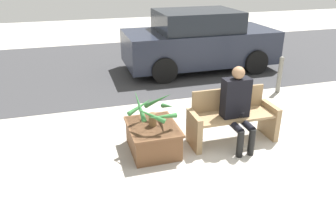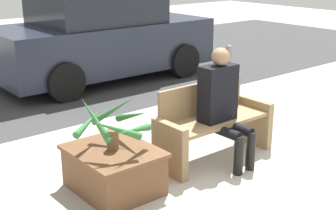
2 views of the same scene
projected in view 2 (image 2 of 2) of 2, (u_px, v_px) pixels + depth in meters
The scene contains 8 objects.
ground_plane at pixel (287, 183), 4.89m from camera, with size 30.00×30.00×0.00m, color #ADA89E.
road_surface at pixel (40, 76), 9.28m from camera, with size 20.00×6.00×0.01m, color #38383A.
bench at pixel (212, 124), 5.43m from camera, with size 1.46×0.52×0.87m.
person_seated at pixel (222, 101), 5.20m from camera, with size 0.44×0.60×1.32m.
planter_box at pixel (114, 168), 4.69m from camera, with size 0.76×0.92×0.45m.
potted_plant at pixel (113, 123), 4.53m from camera, with size 0.73×0.75×0.56m.
parked_car at pixel (101, 38), 8.83m from camera, with size 4.12×1.98×1.62m.
bollard_post at pixel (228, 69), 7.93m from camera, with size 0.11×0.11×0.85m.
Camera 2 is at (-3.76, -2.61, 2.27)m, focal length 50.00 mm.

